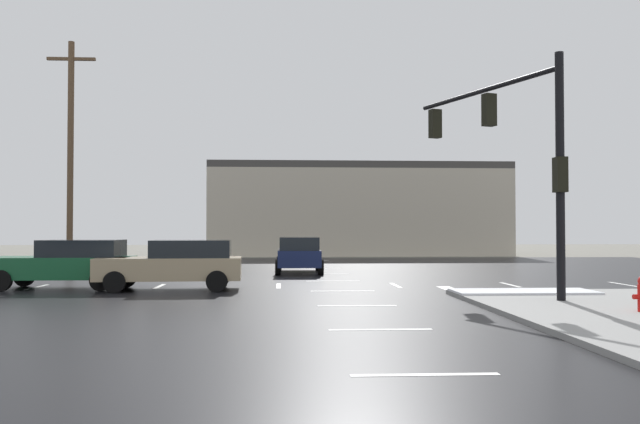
% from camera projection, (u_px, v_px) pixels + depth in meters
% --- Properties ---
extents(ground_plane, '(120.00, 120.00, 0.00)m').
position_uv_depth(ground_plane, '(337.00, 286.00, 22.89)').
color(ground_plane, slate).
extents(road_asphalt, '(44.00, 44.00, 0.02)m').
position_uv_depth(road_asphalt, '(337.00, 286.00, 22.89)').
color(road_asphalt, black).
rests_on(road_asphalt, ground_plane).
extents(snow_strip_curbside, '(4.00, 1.60, 0.06)m').
position_uv_depth(snow_strip_curbside, '(523.00, 291.00, 19.19)').
color(snow_strip_curbside, white).
rests_on(snow_strip_curbside, sidewalk_corner).
extents(lane_markings, '(36.15, 36.15, 0.01)m').
position_uv_depth(lane_markings, '(378.00, 289.00, 21.59)').
color(lane_markings, silver).
rests_on(lane_markings, road_asphalt).
extents(traffic_signal_mast, '(2.41, 6.14, 6.35)m').
position_uv_depth(traffic_signal_mast, '(514.00, 141.00, 18.78)').
color(traffic_signal_mast, black).
rests_on(traffic_signal_mast, sidewalk_corner).
extents(strip_building_background, '(21.82, 8.00, 6.76)m').
position_uv_depth(strip_building_background, '(357.00, 210.00, 51.16)').
color(strip_building_background, '#BCB29E').
rests_on(strip_building_background, ground_plane).
extents(sedan_green, '(4.57, 2.10, 1.58)m').
position_uv_depth(sedan_green, '(67.00, 263.00, 21.83)').
color(sedan_green, '#195933').
rests_on(sedan_green, road_asphalt).
extents(sedan_tan, '(4.60, 2.17, 1.58)m').
position_uv_depth(sedan_tan, '(176.00, 264.00, 21.37)').
color(sedan_tan, tan).
rests_on(sedan_tan, road_asphalt).
extents(sedan_navy, '(2.07, 4.56, 1.58)m').
position_uv_depth(sedan_navy, '(299.00, 254.00, 29.49)').
color(sedan_navy, '#141E47').
rests_on(sedan_navy, road_asphalt).
extents(utility_pole_far, '(2.20, 0.28, 10.59)m').
position_uv_depth(utility_pole_far, '(70.00, 151.00, 30.89)').
color(utility_pole_far, brown).
rests_on(utility_pole_far, ground_plane).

